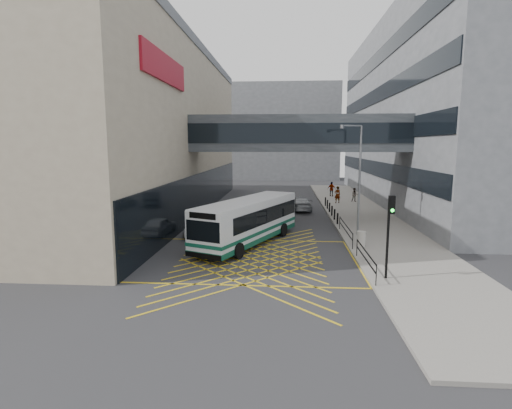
% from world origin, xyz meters
% --- Properties ---
extents(ground, '(120.00, 120.00, 0.00)m').
position_xyz_m(ground, '(0.00, 0.00, 0.00)').
color(ground, '#333335').
extents(building_whsmith, '(24.17, 42.00, 16.00)m').
position_xyz_m(building_whsmith, '(-17.98, 16.00, 8.00)').
color(building_whsmith, tan).
rests_on(building_whsmith, ground).
extents(building_right, '(24.09, 44.00, 20.00)m').
position_xyz_m(building_right, '(23.98, 24.00, 10.00)').
color(building_right, slate).
rests_on(building_right, ground).
extents(building_far, '(28.00, 16.00, 18.00)m').
position_xyz_m(building_far, '(-2.00, 60.00, 9.00)').
color(building_far, slate).
rests_on(building_far, ground).
extents(skybridge, '(20.00, 4.10, 3.00)m').
position_xyz_m(skybridge, '(3.00, 12.00, 7.50)').
color(skybridge, '#3A3F44').
rests_on(skybridge, ground).
extents(pavement, '(6.00, 54.00, 0.16)m').
position_xyz_m(pavement, '(9.00, 15.00, 0.08)').
color(pavement, gray).
rests_on(pavement, ground).
extents(box_junction, '(12.00, 9.00, 0.01)m').
position_xyz_m(box_junction, '(0.00, 0.00, 0.00)').
color(box_junction, gold).
rests_on(box_junction, ground).
extents(bus, '(6.41, 10.72, 2.98)m').
position_xyz_m(bus, '(-0.43, 3.66, 1.60)').
color(bus, silver).
rests_on(bus, ground).
extents(car_white, '(2.01, 4.28, 1.33)m').
position_xyz_m(car_white, '(-4.50, 5.92, 0.66)').
color(car_white, white).
rests_on(car_white, ground).
extents(car_dark, '(3.29, 5.37, 1.57)m').
position_xyz_m(car_dark, '(0.71, 19.69, 0.79)').
color(car_dark, black).
rests_on(car_dark, ground).
extents(car_silver, '(2.48, 4.93, 1.48)m').
position_xyz_m(car_silver, '(3.50, 17.74, 0.74)').
color(car_silver, gray).
rests_on(car_silver, ground).
extents(traffic_light, '(0.32, 0.48, 4.07)m').
position_xyz_m(traffic_light, '(6.89, -3.50, 2.81)').
color(traffic_light, black).
rests_on(traffic_light, pavement).
extents(street_lamp, '(1.70, 0.89, 7.77)m').
position_xyz_m(street_lamp, '(7.03, 6.12, 4.59)').
color(street_lamp, slate).
rests_on(street_lamp, pavement).
extents(litter_bin, '(0.56, 0.56, 0.97)m').
position_xyz_m(litter_bin, '(6.82, 2.79, 0.65)').
color(litter_bin, '#ADA89E').
rests_on(litter_bin, pavement).
extents(kerb_railings, '(0.05, 12.54, 1.00)m').
position_xyz_m(kerb_railings, '(6.15, 1.78, 0.88)').
color(kerb_railings, black).
rests_on(kerb_railings, pavement).
extents(bollards, '(0.14, 10.14, 0.90)m').
position_xyz_m(bollards, '(6.25, 15.00, 0.61)').
color(bollards, black).
rests_on(bollards, pavement).
extents(pedestrian_a, '(0.85, 0.70, 1.86)m').
position_xyz_m(pedestrian_a, '(7.77, 22.14, 1.09)').
color(pedestrian_a, gray).
rests_on(pedestrian_a, pavement).
extents(pedestrian_b, '(0.77, 0.45, 1.56)m').
position_xyz_m(pedestrian_b, '(9.86, 23.24, 0.94)').
color(pedestrian_b, gray).
rests_on(pedestrian_b, pavement).
extents(pedestrian_c, '(1.19, 0.88, 1.81)m').
position_xyz_m(pedestrian_c, '(7.80, 28.00, 1.07)').
color(pedestrian_c, gray).
rests_on(pedestrian_c, pavement).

